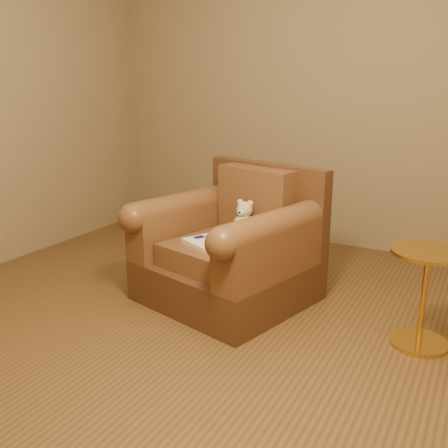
% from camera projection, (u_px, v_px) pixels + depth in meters
% --- Properties ---
extents(floor, '(4.00, 4.00, 0.00)m').
position_uv_depth(floor, '(200.00, 328.00, 2.98)').
color(floor, brown).
rests_on(floor, ground).
extents(room, '(4.02, 4.02, 2.71)m').
position_uv_depth(room, '(196.00, 20.00, 2.51)').
color(room, '#867252').
rests_on(room, ground).
extents(armchair, '(1.18, 1.14, 0.88)m').
position_uv_depth(armchair, '(232.00, 249.00, 3.33)').
color(armchair, '#492C18').
rests_on(armchair, floor).
extents(teddy_bear, '(0.18, 0.21, 0.25)m').
position_uv_depth(teddy_bear, '(243.00, 223.00, 3.32)').
color(teddy_bear, beige).
rests_on(teddy_bear, armchair).
extents(guidebook, '(0.41, 0.34, 0.03)m').
position_uv_depth(guidebook, '(210.00, 244.00, 3.14)').
color(guidebook, beige).
rests_on(guidebook, armchair).
extents(side_table, '(0.40, 0.40, 0.56)m').
position_uv_depth(side_table, '(424.00, 295.00, 2.71)').
color(side_table, gold).
rests_on(side_table, floor).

